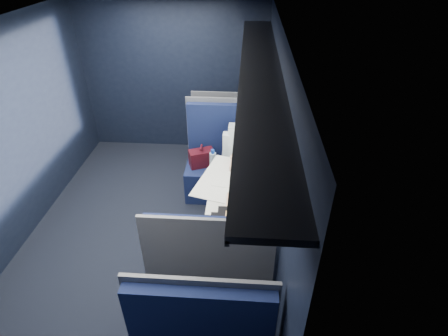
# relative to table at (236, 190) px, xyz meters

# --- Properties ---
(ground) EXTENTS (2.80, 4.20, 0.01)m
(ground) POSITION_rel_table_xyz_m (-1.03, 0.00, -0.67)
(ground) COLOR black
(room_shell) EXTENTS (3.00, 4.40, 2.40)m
(room_shell) POSITION_rel_table_xyz_m (-1.01, 0.00, 0.81)
(room_shell) COLOR black
(room_shell) RESTS_ON ground
(table) EXTENTS (0.62, 1.00, 0.74)m
(table) POSITION_rel_table_xyz_m (0.00, 0.00, 0.00)
(table) COLOR #54565E
(table) RESTS_ON ground
(seat_bay_near) EXTENTS (1.04, 0.62, 1.26)m
(seat_bay_near) POSITION_rel_table_xyz_m (-0.19, 0.87, -0.24)
(seat_bay_near) COLOR #0C1438
(seat_bay_near) RESTS_ON ground
(seat_bay_far) EXTENTS (1.04, 0.62, 1.26)m
(seat_bay_far) POSITION_rel_table_xyz_m (-0.18, -0.87, -0.25)
(seat_bay_far) COLOR #0C1438
(seat_bay_far) RESTS_ON ground
(seat_row_front) EXTENTS (1.04, 0.51, 1.16)m
(seat_row_front) POSITION_rel_table_xyz_m (-0.18, 1.80, -0.25)
(seat_row_front) COLOR #0C1438
(seat_row_front) RESTS_ON ground
(man) EXTENTS (0.53, 0.56, 1.32)m
(man) POSITION_rel_table_xyz_m (0.07, 0.70, 0.06)
(man) COLOR black
(man) RESTS_ON ground
(woman) EXTENTS (0.53, 0.56, 1.32)m
(woman) POSITION_rel_table_xyz_m (0.07, -0.71, 0.06)
(woman) COLOR black
(woman) RESTS_ON ground
(papers) EXTENTS (0.78, 0.97, 0.01)m
(papers) POSITION_rel_table_xyz_m (-0.09, 0.10, 0.08)
(papers) COLOR white
(papers) RESTS_ON table
(laptop) EXTENTS (0.24, 0.31, 0.22)m
(laptop) POSITION_rel_table_xyz_m (0.19, 0.13, 0.14)
(laptop) COLOR silver
(laptop) RESTS_ON table
(bottle_small) EXTENTS (0.07, 0.07, 0.23)m
(bottle_small) POSITION_rel_table_xyz_m (0.30, 0.30, 0.18)
(bottle_small) COLOR silver
(bottle_small) RESTS_ON table
(cup) EXTENTS (0.07, 0.07, 0.09)m
(cup) POSITION_rel_table_xyz_m (0.20, 0.35, 0.12)
(cup) COLOR white
(cup) RESTS_ON table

